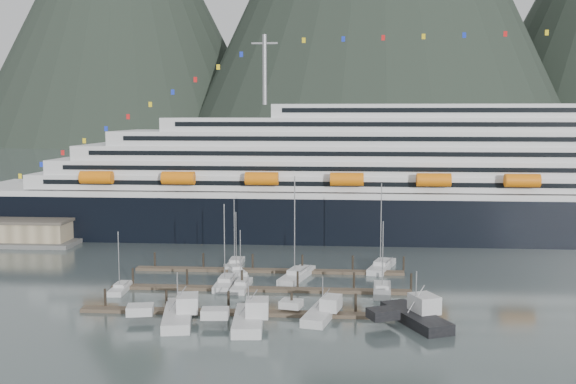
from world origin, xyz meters
name	(u,v)px	position (x,y,z in m)	size (l,w,h in m)	color
ground	(289,296)	(0.00, 0.00, 0.00)	(1600.00, 1600.00, 0.00)	#4F5D5B
cruise_ship	(438,184)	(30.03, 54.94, 12.04)	(210.00, 30.40, 50.30)	black
dock_near	(249,312)	(-4.93, -9.95, 0.31)	(48.18, 2.28, 3.20)	#493D2F
dock_mid	(260,289)	(-4.93, 3.05, 0.31)	(48.18, 2.28, 3.20)	#493D2F
dock_far	(269,270)	(-4.93, 16.05, 0.31)	(48.18, 2.28, 3.20)	#493D2F
sailboat_a	(121,289)	(-27.00, 1.02, 0.38)	(2.52, 7.77, 10.09)	silver
sailboat_b	(226,283)	(-10.89, 5.68, 0.43)	(2.77, 10.27, 14.14)	silver
sailboat_c	(242,286)	(-8.08, 4.07, 0.39)	(2.55, 8.65, 10.11)	silver
sailboat_d	(297,276)	(0.38, 11.63, 0.46)	(5.98, 12.76, 18.30)	silver
sailboat_e	(235,264)	(-11.63, 19.99, 0.41)	(2.71, 9.62, 13.04)	silver
sailboat_f	(235,271)	(-10.82, 14.83, 0.39)	(5.31, 8.10, 11.41)	silver
sailboat_g	(382,267)	(15.31, 19.70, 0.45)	(5.98, 11.92, 16.34)	silver
sailboat_h	(382,291)	(14.41, 3.09, 0.41)	(3.19, 9.24, 12.04)	silver
trawler_a	(177,314)	(-14.39, -13.42, 0.92)	(10.04, 13.76, 7.33)	silver
trawler_b	(247,319)	(-4.43, -15.01, 0.95)	(9.12, 11.95, 7.61)	silver
trawler_c	(322,310)	(5.26, -9.95, 0.82)	(9.03, 12.43, 6.10)	silver
trawler_d	(415,316)	(17.86, -11.94, 0.97)	(11.25, 13.50, 7.80)	black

